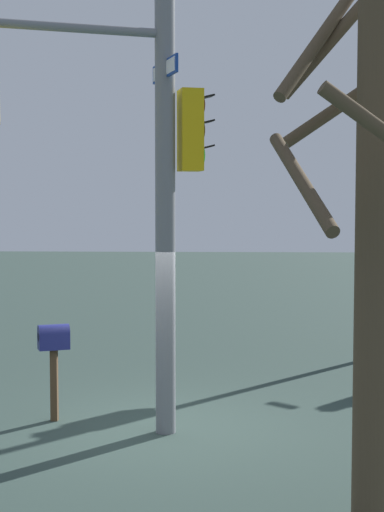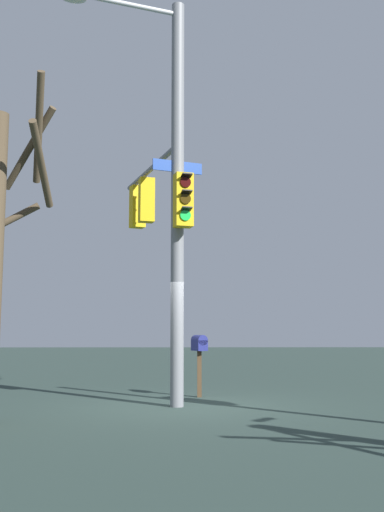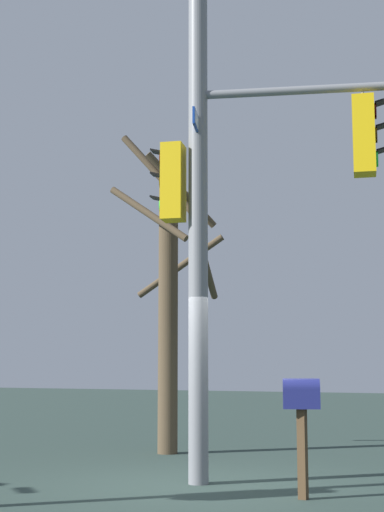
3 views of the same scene
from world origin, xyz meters
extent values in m
plane|color=#293A34|center=(0.00, 0.00, 0.00)|extent=(80.00, 80.00, 0.00)
cylinder|color=slate|center=(0.07, -0.13, 4.29)|extent=(0.27, 0.27, 8.58)
cylinder|color=silver|center=(0.46, -1.20, 8.36)|extent=(0.87, 2.19, 0.10)
cylinder|color=slate|center=(-1.81, -0.81, 5.41)|extent=(3.80, 1.47, 0.12)
cube|color=gold|center=(-2.10, -0.91, 4.71)|extent=(0.39, 0.43, 1.10)
cylinder|color=#2F0403|center=(-2.26, -0.96, 5.05)|extent=(0.09, 0.22, 0.22)
cube|color=black|center=(-2.33, -0.98, 5.17)|extent=(0.21, 0.24, 0.06)
cylinder|color=#352504|center=(-2.26, -0.96, 4.71)|extent=(0.09, 0.22, 0.22)
cube|color=black|center=(-2.33, -0.98, 4.83)|extent=(0.21, 0.24, 0.06)
cylinder|color=#19D147|center=(-2.26, -0.96, 4.37)|extent=(0.09, 0.22, 0.22)
cube|color=black|center=(-2.33, -0.98, 4.49)|extent=(0.21, 0.24, 0.06)
cylinder|color=slate|center=(-2.10, -0.91, 5.33)|extent=(0.04, 0.04, 0.15)
cube|color=gold|center=(-2.88, -1.19, 4.71)|extent=(0.42, 0.45, 1.10)
cylinder|color=#2F0403|center=(-3.03, -1.26, 5.05)|extent=(0.12, 0.21, 0.22)
cube|color=black|center=(-3.10, -1.29, 5.17)|extent=(0.23, 0.26, 0.06)
cylinder|color=#352504|center=(-3.03, -1.26, 4.71)|extent=(0.12, 0.21, 0.22)
cube|color=black|center=(-3.10, -1.29, 4.83)|extent=(0.23, 0.26, 0.06)
cylinder|color=#19D147|center=(-3.03, -1.26, 4.37)|extent=(0.12, 0.21, 0.22)
cube|color=black|center=(-3.10, -1.29, 4.49)|extent=(0.23, 0.26, 0.06)
cylinder|color=slate|center=(-2.88, -1.19, 5.33)|extent=(0.04, 0.04, 0.15)
cube|color=gold|center=(0.41, -0.01, 4.14)|extent=(0.39, 0.43, 1.10)
cylinder|color=#2F0403|center=(0.57, 0.04, 4.48)|extent=(0.09, 0.22, 0.22)
cube|color=black|center=(0.64, 0.06, 4.60)|extent=(0.21, 0.24, 0.06)
cylinder|color=#352504|center=(0.57, 0.04, 4.14)|extent=(0.09, 0.22, 0.22)
cube|color=black|center=(0.64, 0.06, 4.26)|extent=(0.21, 0.24, 0.06)
cylinder|color=#19D147|center=(0.57, 0.04, 3.80)|extent=(0.09, 0.22, 0.22)
cube|color=black|center=(0.64, 0.06, 3.92)|extent=(0.21, 0.24, 0.06)
cube|color=navy|center=(0.07, -0.13, 4.94)|extent=(0.43, 1.04, 0.24)
cube|color=white|center=(0.06, -0.13, 4.94)|extent=(0.37, 0.94, 0.18)
cube|color=#4C3823|center=(-1.59, 0.38, 0.53)|extent=(0.10, 0.10, 1.05)
cube|color=navy|center=(-1.59, 0.38, 1.17)|extent=(0.50, 0.39, 0.24)
cylinder|color=navy|center=(-1.59, 0.38, 1.29)|extent=(0.50, 0.39, 0.24)
cylinder|color=#4C3E2B|center=(2.29, -2.43, 4.30)|extent=(1.61, 0.17, 1.14)
cylinder|color=#4C3E2B|center=(2.14, -2.54, 5.00)|extent=(1.44, 0.50, 1.62)
cylinder|color=#4C3E2B|center=(1.81, -2.78, 4.75)|extent=(0.98, 1.15, 1.32)
camera|label=1|loc=(0.93, -10.68, 3.15)|focal=54.81mm
camera|label=2|loc=(11.92, -0.03, 1.52)|focal=40.62mm
camera|label=3|loc=(-4.90, 9.37, 1.53)|focal=54.67mm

